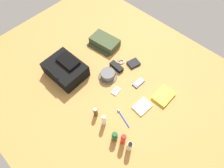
% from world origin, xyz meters
% --- Properties ---
extents(ground_plane, '(2.64, 2.02, 0.02)m').
position_xyz_m(ground_plane, '(0.00, 0.00, -0.01)').
color(ground_plane, '#A57438').
rests_on(ground_plane, ground).
extents(backpack, '(0.36, 0.29, 0.16)m').
position_xyz_m(backpack, '(0.41, 0.19, 0.07)').
color(backpack, black).
rests_on(backpack, ground_plane).
extents(toiletry_pouch, '(0.31, 0.24, 0.08)m').
position_xyz_m(toiletry_pouch, '(0.41, -0.31, 0.04)').
color(toiletry_pouch, '#384228').
rests_on(toiletry_pouch, ground_plane).
extents(bucket_hat, '(0.18, 0.18, 0.07)m').
position_xyz_m(bucket_hat, '(0.10, -0.05, 0.03)').
color(bucket_hat, '#585858').
rests_on(bucket_hat, ground_plane).
extents(lotion_bottle, '(0.04, 0.04, 0.14)m').
position_xyz_m(lotion_bottle, '(-0.47, 0.31, 0.07)').
color(lotion_bottle, beige).
rests_on(lotion_bottle, ground_plane).
extents(sunscreen_spray, '(0.04, 0.04, 0.15)m').
position_xyz_m(sunscreen_spray, '(-0.41, 0.31, 0.07)').
color(sunscreen_spray, red).
rests_on(sunscreen_spray, ground_plane).
extents(shampoo_bottle, '(0.05, 0.05, 0.12)m').
position_xyz_m(shampoo_bottle, '(-0.34, 0.33, 0.06)').
color(shampoo_bottle, '#19471E').
rests_on(shampoo_bottle, ground_plane).
extents(toothpaste_tube, '(0.04, 0.04, 0.14)m').
position_xyz_m(toothpaste_tube, '(-0.19, 0.30, 0.07)').
color(toothpaste_tube, white).
rests_on(toothpaste_tube, ground_plane).
extents(cologne_bottle, '(0.04, 0.04, 0.11)m').
position_xyz_m(cologne_bottle, '(-0.09, 0.29, 0.05)').
color(cologne_bottle, '#473319').
rests_on(cologne_bottle, ground_plane).
extents(paperback_novel, '(0.14, 0.18, 0.03)m').
position_xyz_m(paperback_novel, '(-0.40, -0.24, 0.01)').
color(paperback_novel, yellow).
rests_on(paperback_novel, ground_plane).
extents(cell_phone, '(0.06, 0.12, 0.01)m').
position_xyz_m(cell_phone, '(-0.15, -0.19, 0.01)').
color(cell_phone, black).
rests_on(cell_phone, ground_plane).
extents(media_player, '(0.06, 0.09, 0.01)m').
position_xyz_m(media_player, '(-0.06, 0.01, 0.01)').
color(media_player, '#B7B7BC').
rests_on(media_player, ground_plane).
extents(wristwatch, '(0.07, 0.06, 0.01)m').
position_xyz_m(wristwatch, '(0.13, -0.26, 0.01)').
color(wristwatch, '#99999E').
rests_on(wristwatch, ground_plane).
extents(toothbrush, '(0.18, 0.06, 0.02)m').
position_xyz_m(toothbrush, '(-0.27, 0.16, 0.01)').
color(toothbrush, blue).
rests_on(toothbrush, ground_plane).
extents(wallet, '(0.12, 0.13, 0.02)m').
position_xyz_m(wallet, '(0.02, -0.33, 0.01)').
color(wallet, black).
rests_on(wallet, ground_plane).
extents(notepad, '(0.12, 0.16, 0.02)m').
position_xyz_m(notepad, '(-0.33, -0.03, 0.01)').
color(notepad, beige).
rests_on(notepad, ground_plane).
extents(sunglasses_case, '(0.14, 0.06, 0.04)m').
position_xyz_m(sunglasses_case, '(0.11, -0.18, 0.02)').
color(sunglasses_case, black).
rests_on(sunglasses_case, ground_plane).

